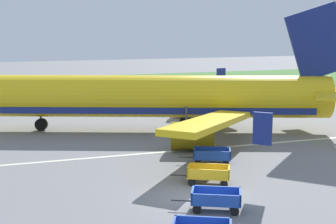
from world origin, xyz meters
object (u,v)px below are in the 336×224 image
Objects in this scene: baggage_cart_third_in_row at (208,174)px; baggage_cart_fourth_in_row at (212,156)px; baggage_cart_second_in_row at (216,199)px; airplane at (170,97)px.

baggage_cart_third_in_row is 0.99× the size of baggage_cart_fourth_in_row.
baggage_cart_second_in_row is at bearing -111.66° from baggage_cart_fourth_in_row.
airplane reaches higher than baggage_cart_second_in_row.
baggage_cart_third_in_row is at bearing -99.24° from airplane.
baggage_cart_fourth_in_row is (-0.55, -10.85, -2.45)m from airplane.
baggage_cart_third_in_row is 4.20m from baggage_cart_fourth_in_row.
airplane reaches higher than baggage_cart_fourth_in_row.
airplane is 11.14m from baggage_cart_fourth_in_row.
baggage_cart_second_in_row is at bearing -107.51° from baggage_cart_third_in_row.
baggage_cart_second_in_row is (-3.66, -18.67, -2.45)m from airplane.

